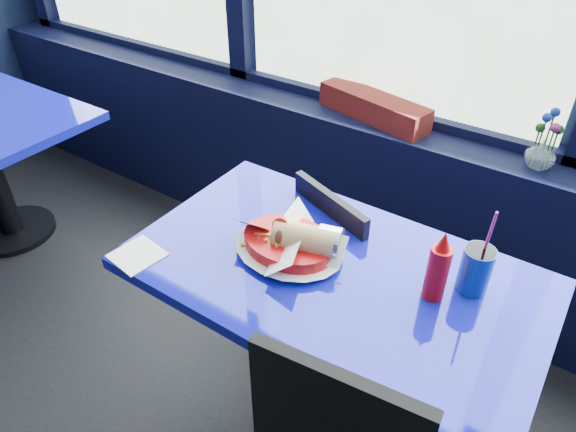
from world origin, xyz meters
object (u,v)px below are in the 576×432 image
object	(u,v)px
planter_box	(373,107)
food_basket	(291,242)
chair_near_back	(331,255)
flower_vase	(542,150)
ketchup_bottle	(438,269)
near_table	(330,312)
soda_cup	(476,269)

from	to	relation	value
planter_box	food_basket	size ratio (longest dim) A/B	1.52
chair_near_back	flower_vase	world-z (taller)	flower_vase
flower_vase	food_basket	world-z (taller)	flower_vase
chair_near_back	ketchup_bottle	xyz separation A→B (m)	(0.46, -0.27, 0.37)
flower_vase	ketchup_bottle	distance (m)	0.79
near_table	ketchup_bottle	size ratio (longest dim) A/B	5.47
near_table	soda_cup	bearing A→B (deg)	22.50
near_table	chair_near_back	world-z (taller)	chair_near_back
near_table	planter_box	bearing A→B (deg)	109.93
chair_near_back	near_table	bearing A→B (deg)	139.49
near_table	food_basket	size ratio (longest dim) A/B	3.58
near_table	chair_near_back	xyz separation A→B (m)	(-0.19, 0.33, -0.09)
near_table	food_basket	distance (m)	0.27
near_table	soda_cup	size ratio (longest dim) A/B	4.12
flower_vase	soda_cup	bearing A→B (deg)	-90.45
food_basket	chair_near_back	bearing A→B (deg)	106.83
ketchup_bottle	soda_cup	xyz separation A→B (m)	(0.08, 0.09, -0.02)
near_table	food_basket	xyz separation A→B (m)	(-0.14, -0.01, 0.22)
flower_vase	soda_cup	xyz separation A→B (m)	(-0.01, -0.70, -0.05)
flower_vase	near_table	bearing A→B (deg)	-113.25
near_table	soda_cup	distance (m)	0.46
food_basket	soda_cup	xyz separation A→B (m)	(0.50, 0.16, 0.03)
near_table	soda_cup	xyz separation A→B (m)	(0.36, 0.15, 0.25)
near_table	food_basket	world-z (taller)	food_basket
chair_near_back	food_basket	world-z (taller)	food_basket
ketchup_bottle	soda_cup	distance (m)	0.12
flower_vase	food_basket	xyz separation A→B (m)	(-0.51, -0.85, -0.08)
planter_box	soda_cup	size ratio (longest dim) A/B	1.75
planter_box	ketchup_bottle	distance (m)	1.01
flower_vase	soda_cup	size ratio (longest dim) A/B	0.78
flower_vase	food_basket	bearing A→B (deg)	-120.72
soda_cup	planter_box	bearing A→B (deg)	132.84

